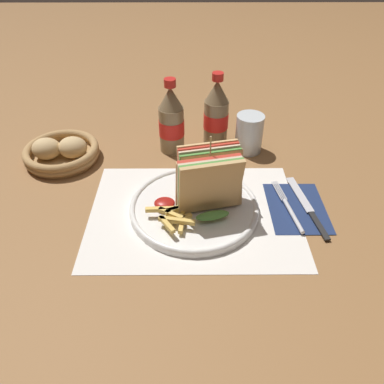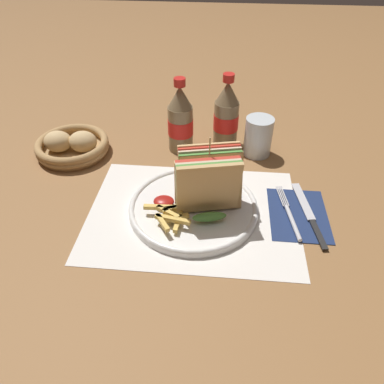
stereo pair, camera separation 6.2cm
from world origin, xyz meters
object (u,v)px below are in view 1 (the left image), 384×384
coke_bottle_near (171,121)px  coke_bottle_far (216,114)px  glass_near (249,133)px  bread_basket (61,152)px  plate_main (192,208)px  club_sandwich (209,181)px  fork (290,210)px  knife (307,207)px

coke_bottle_near → coke_bottle_far: same height
coke_bottle_near → glass_near: coke_bottle_near is taller
coke_bottle_near → glass_near: (0.20, -0.00, -0.03)m
glass_near → bread_basket: glass_near is taller
plate_main → coke_bottle_far: coke_bottle_far is taller
club_sandwich → coke_bottle_far: (0.03, 0.29, 0.00)m
fork → coke_bottle_far: bearing=107.1°
coke_bottle_far → bread_basket: coke_bottle_far is taller
coke_bottle_near → coke_bottle_far: (0.12, 0.04, 0.00)m
knife → coke_bottle_near: (-0.31, 0.25, 0.08)m
bread_basket → fork: bearing=-21.1°
coke_bottle_near → coke_bottle_far: size_ratio=1.00×
coke_bottle_far → glass_near: coke_bottle_far is taller
club_sandwich → coke_bottle_far: size_ratio=0.86×
club_sandwich → bread_basket: size_ratio=0.89×
plate_main → club_sandwich: size_ratio=1.65×
fork → bread_basket: (-0.55, 0.21, 0.02)m
plate_main → glass_near: glass_near is taller
glass_near → knife: bearing=-67.0°
knife → coke_bottle_far: bearing=114.4°
glass_near → coke_bottle_far: bearing=153.5°
plate_main → club_sandwich: club_sandwich is taller
club_sandwich → bread_basket: club_sandwich is taller
coke_bottle_near → club_sandwich: bearing=-70.8°
plate_main → fork: 0.21m
plate_main → knife: 0.25m
fork → glass_near: glass_near is taller
glass_near → plate_main: bearing=-121.1°
glass_near → bread_basket: (-0.49, -0.05, -0.03)m
club_sandwich → coke_bottle_near: (-0.09, 0.25, 0.00)m
fork → plate_main: bearing=169.6°
fork → glass_near: size_ratio=1.69×
coke_bottle_near → bread_basket: size_ratio=1.04×
plate_main → coke_bottle_near: size_ratio=1.42×
fork → knife: (0.04, 0.01, -0.00)m
fork → bread_basket: size_ratio=0.91×
coke_bottle_far → glass_near: size_ratio=1.94×
knife → bread_basket: bread_basket is taller
club_sandwich → bread_basket: bearing=151.4°
fork → coke_bottle_far: (-0.15, 0.30, 0.08)m
knife → glass_near: (-0.10, 0.24, 0.05)m
bread_basket → knife: bearing=-18.5°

